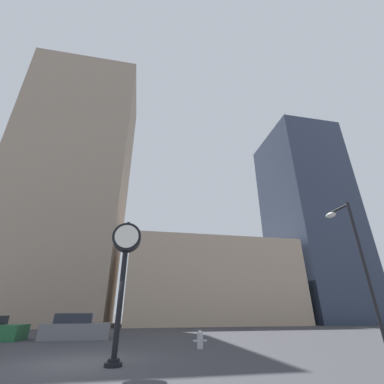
{
  "coord_description": "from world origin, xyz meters",
  "views": [
    {
      "loc": [
        1.77,
        -10.49,
        1.6
      ],
      "look_at": [
        5.97,
        10.8,
        11.6
      ],
      "focal_mm": 24.0,
      "sensor_mm": 36.0,
      "label": 1
    }
  ],
  "objects_px": {
    "street_clock": "(125,255)",
    "car_grey": "(76,328)",
    "street_lamp_right": "(353,248)",
    "fire_hydrant_far": "(200,339)"
  },
  "relations": [
    {
      "from": "fire_hydrant_far",
      "to": "street_lamp_right",
      "type": "distance_m",
      "value": 7.97
    },
    {
      "from": "street_clock",
      "to": "street_lamp_right",
      "type": "xyz_separation_m",
      "value": [
        9.67,
        -0.07,
        0.66
      ]
    },
    {
      "from": "street_clock",
      "to": "car_grey",
      "type": "height_order",
      "value": "street_clock"
    },
    {
      "from": "street_clock",
      "to": "car_grey",
      "type": "xyz_separation_m",
      "value": [
        -2.93,
        8.9,
        -2.82
      ]
    },
    {
      "from": "fire_hydrant_far",
      "to": "street_lamp_right",
      "type": "bearing_deg",
      "value": -29.68
    },
    {
      "from": "street_clock",
      "to": "car_grey",
      "type": "bearing_deg",
      "value": 108.2
    },
    {
      "from": "street_clock",
      "to": "car_grey",
      "type": "distance_m",
      "value": 9.78
    },
    {
      "from": "car_grey",
      "to": "fire_hydrant_far",
      "type": "height_order",
      "value": "car_grey"
    },
    {
      "from": "street_clock",
      "to": "street_lamp_right",
      "type": "distance_m",
      "value": 9.7
    },
    {
      "from": "fire_hydrant_far",
      "to": "car_grey",
      "type": "bearing_deg",
      "value": 139.75
    }
  ]
}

